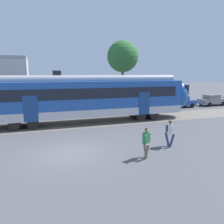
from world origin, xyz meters
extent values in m
plane|color=#515156|center=(0.00, 0.00, 0.00)|extent=(160.00, 160.00, 0.00)
cube|color=silver|center=(2.83, 7.45, 1.05)|extent=(18.00, 3.06, 0.70)
cube|color=#2351A3|center=(2.83, 7.45, 2.60)|extent=(18.00, 3.00, 2.40)
cube|color=black|center=(2.83, 5.94, 2.80)|extent=(16.56, 0.03, 0.90)
cube|color=navy|center=(7.78, 5.93, 1.75)|extent=(1.10, 0.04, 2.10)
cube|color=navy|center=(-2.12, 5.93, 1.75)|extent=(1.10, 0.04, 2.10)
cylinder|color=#A4A4A9|center=(2.83, 7.45, 3.98)|extent=(17.64, 0.70, 0.70)
cube|color=black|center=(0.13, 7.45, 4.53)|extent=(0.70, 0.12, 0.40)
cylinder|color=black|center=(9.11, 7.45, 0.45)|extent=(0.90, 2.40, 0.90)
cylinder|color=black|center=(7.71, 7.45, 0.45)|extent=(0.90, 2.40, 0.90)
cylinder|color=black|center=(-2.05, 7.45, 0.45)|extent=(0.90, 2.40, 0.90)
cylinder|color=black|center=(-3.45, 7.45, 0.45)|extent=(0.90, 2.40, 0.90)
ellipsoid|color=#2351A3|center=(12.38, 7.45, 2.25)|extent=(1.80, 2.85, 2.95)
cube|color=black|center=(12.73, 7.45, 2.85)|extent=(0.40, 2.40, 1.00)
cylinder|color=#6B6051|center=(3.74, -2.30, 0.43)|extent=(0.25, 0.38, 0.87)
cylinder|color=#6B6051|center=(3.83, -1.98, 0.43)|extent=(0.25, 0.38, 0.87)
cube|color=#2D7F47|center=(3.79, -2.14, 1.14)|extent=(0.42, 0.34, 0.56)
cylinder|color=#2D7F47|center=(3.97, -2.00, 1.09)|extent=(0.16, 0.26, 0.52)
cylinder|color=#2D7F47|center=(3.60, -2.28, 1.09)|extent=(0.16, 0.26, 0.52)
sphere|color=#9E7051|center=(3.79, -2.16, 1.53)|extent=(0.22, 0.22, 0.22)
sphere|color=black|center=(3.79, -2.14, 1.56)|extent=(0.20, 0.20, 0.20)
cylinder|color=navy|center=(6.12, -1.07, 0.43)|extent=(0.38, 0.32, 0.87)
cylinder|color=navy|center=(5.99, -0.77, 0.43)|extent=(0.38, 0.32, 0.87)
cube|color=silver|center=(6.05, -0.92, 1.14)|extent=(0.40, 0.43, 0.56)
cylinder|color=silver|center=(6.11, -0.69, 1.09)|extent=(0.25, 0.21, 0.52)
cylinder|color=silver|center=(5.99, -1.15, 1.09)|extent=(0.25, 0.21, 0.52)
sphere|color=brown|center=(6.07, -0.93, 1.53)|extent=(0.22, 0.22, 0.22)
sphere|color=black|center=(6.05, -0.92, 1.56)|extent=(0.20, 0.20, 0.20)
cube|color=navy|center=(5.90, -0.82, 1.16)|extent=(0.29, 0.32, 0.40)
cube|color=#284799|center=(16.40, 12.18, 0.64)|extent=(4.07, 1.83, 0.68)
cube|color=navy|center=(16.25, 12.17, 1.26)|extent=(1.97, 1.53, 0.56)
cube|color=black|center=(17.20, 12.22, 1.22)|extent=(0.19, 1.37, 0.48)
cylinder|color=black|center=(17.60, 13.02, 0.30)|extent=(0.61, 0.23, 0.60)
cylinder|color=black|center=(17.68, 11.46, 0.30)|extent=(0.61, 0.23, 0.60)
cylinder|color=black|center=(15.12, 12.90, 0.30)|extent=(0.61, 0.23, 0.60)
cylinder|color=black|center=(15.20, 11.34, 0.30)|extent=(0.61, 0.23, 0.60)
cube|color=gray|center=(21.74, 12.29, 0.64)|extent=(4.07, 1.82, 0.68)
cube|color=slate|center=(21.59, 12.28, 1.26)|extent=(1.96, 1.52, 0.56)
cube|color=black|center=(22.54, 12.32, 1.22)|extent=(0.18, 1.37, 0.48)
cylinder|color=black|center=(22.94, 13.12, 0.30)|extent=(0.61, 0.23, 0.60)
cylinder|color=black|center=(23.01, 11.56, 0.30)|extent=(0.61, 0.23, 0.60)
cylinder|color=black|center=(20.46, 13.01, 0.30)|extent=(0.61, 0.23, 0.60)
cylinder|color=black|center=(20.53, 11.45, 0.30)|extent=(0.61, 0.23, 0.60)
cylinder|color=brown|center=(9.43, 15.61, 2.62)|extent=(0.32, 0.32, 5.24)
sphere|color=#2D662D|center=(9.43, 15.61, 6.70)|extent=(4.15, 4.15, 4.15)
camera|label=1|loc=(-1.52, -12.06, 4.49)|focal=35.00mm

